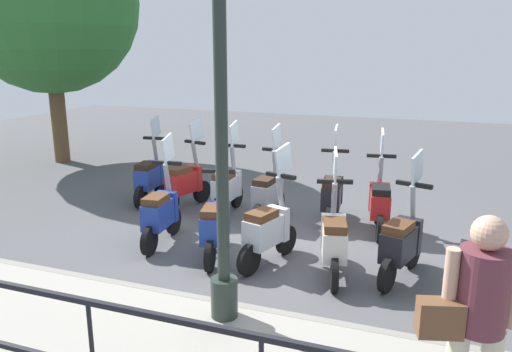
{
  "coord_description": "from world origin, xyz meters",
  "views": [
    {
      "loc": [
        -6.47,
        -1.94,
        2.72
      ],
      "look_at": [
        0.2,
        0.5,
        0.9
      ],
      "focal_mm": 35.0,
      "sensor_mm": 36.0,
      "label": 1
    }
  ],
  "objects_px": {
    "scooter_far_0": "(380,202)",
    "scooter_far_4": "(185,181)",
    "pedestrian_with_bag": "(476,314)",
    "scooter_near_3": "(216,224)",
    "scooter_far_1": "(332,194)",
    "scooter_far_5": "(150,176)",
    "scooter_near_2": "(268,229)",
    "scooter_near_4": "(161,212)",
    "scooter_near_1": "(334,239)",
    "scooter_far_3": "(227,187)",
    "scooter_near_0": "(402,242)",
    "lamp_post_near": "(221,113)",
    "tree_large": "(47,3)",
    "scooter_far_2": "(268,193)"
  },
  "relations": [
    {
      "from": "scooter_near_3",
      "to": "scooter_far_2",
      "type": "bearing_deg",
      "value": -20.16
    },
    {
      "from": "scooter_near_1",
      "to": "scooter_near_4",
      "type": "relative_size",
      "value": 1.0
    },
    {
      "from": "scooter_near_0",
      "to": "lamp_post_near",
      "type": "bearing_deg",
      "value": 155.28
    },
    {
      "from": "pedestrian_with_bag",
      "to": "scooter_near_3",
      "type": "distance_m",
      "value": 3.9
    },
    {
      "from": "scooter_near_2",
      "to": "scooter_far_1",
      "type": "relative_size",
      "value": 1.0
    },
    {
      "from": "pedestrian_with_bag",
      "to": "scooter_far_3",
      "type": "xyz_separation_m",
      "value": [
        4.19,
        3.54,
        -0.6
      ]
    },
    {
      "from": "scooter_near_2",
      "to": "scooter_far_2",
      "type": "xyz_separation_m",
      "value": [
        1.56,
        0.53,
        0.0
      ]
    },
    {
      "from": "scooter_near_3",
      "to": "scooter_near_1",
      "type": "bearing_deg",
      "value": -103.58
    },
    {
      "from": "scooter_far_2",
      "to": "scooter_near_2",
      "type": "bearing_deg",
      "value": -157.04
    },
    {
      "from": "scooter_far_0",
      "to": "scooter_far_4",
      "type": "xyz_separation_m",
      "value": [
        0.05,
        3.31,
        0.0
      ]
    },
    {
      "from": "scooter_near_1",
      "to": "scooter_far_0",
      "type": "bearing_deg",
      "value": -25.3
    },
    {
      "from": "scooter_near_4",
      "to": "scooter_near_1",
      "type": "bearing_deg",
      "value": -100.29
    },
    {
      "from": "scooter_far_1",
      "to": "scooter_far_4",
      "type": "bearing_deg",
      "value": 85.89
    },
    {
      "from": "scooter_far_0",
      "to": "scooter_far_4",
      "type": "bearing_deg",
      "value": 80.09
    },
    {
      "from": "scooter_near_0",
      "to": "scooter_far_1",
      "type": "distance_m",
      "value": 2.07
    },
    {
      "from": "scooter_near_4",
      "to": "scooter_near_2",
      "type": "bearing_deg",
      "value": -100.5
    },
    {
      "from": "scooter_far_1",
      "to": "scooter_near_2",
      "type": "bearing_deg",
      "value": 159.88
    },
    {
      "from": "scooter_near_3",
      "to": "scooter_far_3",
      "type": "xyz_separation_m",
      "value": [
        1.72,
        0.57,
        0.0
      ]
    },
    {
      "from": "tree_large",
      "to": "scooter_near_4",
      "type": "height_order",
      "value": "tree_large"
    },
    {
      "from": "scooter_near_1",
      "to": "scooter_far_5",
      "type": "height_order",
      "value": "same"
    },
    {
      "from": "scooter_far_5",
      "to": "scooter_near_1",
      "type": "bearing_deg",
      "value": -123.24
    },
    {
      "from": "scooter_near_0",
      "to": "scooter_near_1",
      "type": "distance_m",
      "value": 0.8
    },
    {
      "from": "lamp_post_near",
      "to": "scooter_near_4",
      "type": "distance_m",
      "value": 2.99
    },
    {
      "from": "scooter_near_4",
      "to": "scooter_far_3",
      "type": "relative_size",
      "value": 1.0
    },
    {
      "from": "tree_large",
      "to": "scooter_near_1",
      "type": "xyz_separation_m",
      "value": [
        -4.05,
        -7.59,
        -3.24
      ]
    },
    {
      "from": "scooter_far_5",
      "to": "scooter_near_3",
      "type": "bearing_deg",
      "value": -137.58
    },
    {
      "from": "tree_large",
      "to": "scooter_near_3",
      "type": "relative_size",
      "value": 3.77
    },
    {
      "from": "scooter_near_1",
      "to": "scooter_far_1",
      "type": "bearing_deg",
      "value": -1.77
    },
    {
      "from": "pedestrian_with_bag",
      "to": "scooter_far_2",
      "type": "relative_size",
      "value": 1.03
    },
    {
      "from": "lamp_post_near",
      "to": "tree_large",
      "type": "height_order",
      "value": "tree_large"
    },
    {
      "from": "scooter_near_2",
      "to": "scooter_near_3",
      "type": "height_order",
      "value": "same"
    },
    {
      "from": "scooter_near_3",
      "to": "scooter_far_5",
      "type": "distance_m",
      "value": 2.87
    },
    {
      "from": "lamp_post_near",
      "to": "scooter_far_5",
      "type": "xyz_separation_m",
      "value": [
        3.45,
        2.97,
        -1.68
      ]
    },
    {
      "from": "scooter_near_2",
      "to": "scooter_far_0",
      "type": "xyz_separation_m",
      "value": [
        1.67,
        -1.2,
        0.0
      ]
    },
    {
      "from": "scooter_near_3",
      "to": "scooter_far_1",
      "type": "distance_m",
      "value": 2.22
    },
    {
      "from": "pedestrian_with_bag",
      "to": "scooter_far_3",
      "type": "bearing_deg",
      "value": 24.15
    },
    {
      "from": "scooter_near_2",
      "to": "scooter_near_3",
      "type": "distance_m",
      "value": 0.71
    },
    {
      "from": "pedestrian_with_bag",
      "to": "scooter_far_2",
      "type": "distance_m",
      "value": 4.98
    },
    {
      "from": "scooter_near_3",
      "to": "scooter_far_5",
      "type": "xyz_separation_m",
      "value": [
        1.89,
        2.16,
        0.0
      ]
    },
    {
      "from": "pedestrian_with_bag",
      "to": "scooter_far_1",
      "type": "distance_m",
      "value": 4.75
    },
    {
      "from": "scooter_near_1",
      "to": "scooter_near_2",
      "type": "distance_m",
      "value": 0.86
    },
    {
      "from": "scooter_near_3",
      "to": "scooter_far_5",
      "type": "height_order",
      "value": "same"
    },
    {
      "from": "scooter_far_1",
      "to": "scooter_near_1",
      "type": "bearing_deg",
      "value": -174.01
    },
    {
      "from": "scooter_far_5",
      "to": "tree_large",
      "type": "bearing_deg",
      "value": 54.26
    },
    {
      "from": "scooter_near_0",
      "to": "scooter_far_2",
      "type": "bearing_deg",
      "value": 73.19
    },
    {
      "from": "scooter_near_1",
      "to": "scooter_far_1",
      "type": "distance_m",
      "value": 1.93
    },
    {
      "from": "scooter_far_1",
      "to": "scooter_far_2",
      "type": "bearing_deg",
      "value": 98.83
    },
    {
      "from": "scooter_near_2",
      "to": "scooter_far_4",
      "type": "distance_m",
      "value": 2.72
    },
    {
      "from": "tree_large",
      "to": "scooter_far_0",
      "type": "xyz_separation_m",
      "value": [
        -2.32,
        -7.93,
        -3.24
      ]
    },
    {
      "from": "tree_large",
      "to": "scooter_far_0",
      "type": "distance_m",
      "value": 8.87
    }
  ]
}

